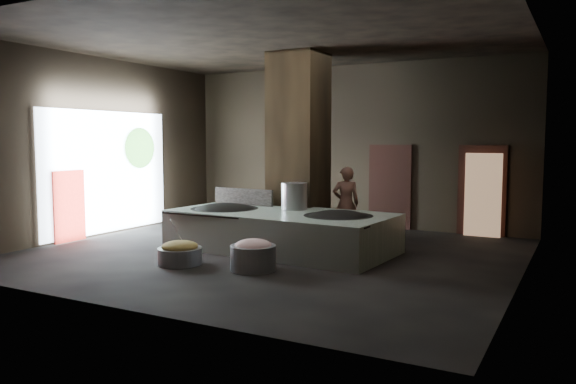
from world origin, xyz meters
The scene contains 28 objects.
floor centered at (0.00, 0.00, -0.05)m, with size 10.00×9.00×0.10m, color black.
ceiling centered at (0.00, 0.00, 4.55)m, with size 10.00×9.00×0.10m, color black.
back_wall centered at (0.00, 4.55, 2.25)m, with size 10.00×0.10×4.50m, color black.
front_wall centered at (0.00, -4.55, 2.25)m, with size 10.00×0.10×4.50m, color black.
left_wall centered at (-5.05, 0.00, 2.25)m, with size 0.10×9.00×4.50m, color black.
right_wall centered at (5.05, 0.00, 2.25)m, with size 0.10×9.00×4.50m, color black.
pillar centered at (-0.30, 1.90, 2.25)m, with size 1.20×1.20×4.50m, color black.
hearth_platform centered at (0.04, 0.38, 0.42)m, with size 4.87×2.33×0.85m, color beige.
platform_cap centered at (0.04, 0.38, 0.82)m, with size 4.76×2.29×0.03m, color black.
wok_left centered at (-1.41, 0.33, 0.75)m, with size 1.53×1.53×0.42m, color black.
wok_left_rim centered at (-1.41, 0.33, 0.82)m, with size 1.57×1.57×0.05m, color black.
wok_right centered at (1.39, 0.43, 0.75)m, with size 1.43×1.43×0.40m, color black.
wok_right_rim centered at (1.39, 0.43, 0.82)m, with size 1.46×1.46×0.05m, color black.
stock_pot centered at (0.09, 0.93, 1.13)m, with size 0.59×0.59×0.63m, color #94979B.
splash_guard centered at (-1.41, 1.13, 1.03)m, with size 1.69×0.06×0.42m, color black.
cook centered at (0.82, 2.23, 0.89)m, with size 0.65×0.42×1.78m, color brown.
veg_basin centered at (-1.02, -1.78, 0.16)m, with size 0.87×0.87×0.32m, color slate.
veg_fill centered at (-1.02, -1.78, 0.35)m, with size 0.71×0.71×0.22m, color olive.
ladle centered at (-1.17, -1.63, 0.55)m, with size 0.03×0.03×0.68m, color #94979B.
meat_basin centered at (0.51, -1.54, 0.23)m, with size 0.85×0.85×0.47m, color slate.
meat_fill centered at (0.51, -1.54, 0.45)m, with size 0.71×0.71×0.27m, color #C47676.
doorway_near centered at (1.20, 4.45, 1.10)m, with size 1.18×0.08×2.38m, color black.
doorway_near_glow centered at (1.25, 4.59, 1.05)m, with size 0.89×0.04×2.10m, color #8C6647.
doorway_far centered at (3.60, 4.45, 1.10)m, with size 1.18×0.08×2.38m, color black.
doorway_far_glow centered at (3.66, 4.24, 1.05)m, with size 0.88×0.04×2.09m, color #8C6647.
left_opening centered at (-4.95, 0.20, 1.60)m, with size 0.04×4.20×3.10m, color white.
pavilion_sliver centered at (-4.88, -1.10, 0.85)m, with size 0.05×0.90×1.70m, color maroon.
tree_silhouette centered at (-4.85, 1.30, 2.20)m, with size 0.28×1.10×1.10m, color #194714.
Camera 1 is at (5.94, -10.29, 2.41)m, focal length 35.00 mm.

